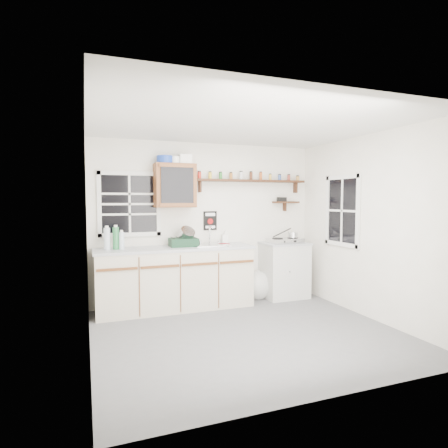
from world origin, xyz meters
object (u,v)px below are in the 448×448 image
object	(u,v)px
dish_rack	(184,240)
hotplate	(285,240)
upper_cabinet	(175,186)
spice_shelf	(250,180)
right_cabinet	(284,270)
main_cabinet	(176,278)

from	to	relation	value
dish_rack	hotplate	distance (m)	1.69
upper_cabinet	spice_shelf	bearing A→B (deg)	3.14
spice_shelf	upper_cabinet	bearing A→B (deg)	-176.86
right_cabinet	spice_shelf	xyz separation A→B (m)	(-0.54, 0.19, 1.47)
main_cabinet	hotplate	bearing A→B (deg)	0.17
upper_cabinet	dish_rack	distance (m)	0.82
spice_shelf	dish_rack	world-z (taller)	spice_shelf
upper_cabinet	spice_shelf	size ratio (longest dim) A/B	0.34
main_cabinet	dish_rack	world-z (taller)	dish_rack
main_cabinet	hotplate	size ratio (longest dim) A/B	3.89
right_cabinet	spice_shelf	bearing A→B (deg)	160.81
main_cabinet	spice_shelf	distance (m)	1.97
main_cabinet	dish_rack	distance (m)	0.58
main_cabinet	spice_shelf	bearing A→B (deg)	9.34
main_cabinet	right_cabinet	distance (m)	1.84
main_cabinet	right_cabinet	bearing A→B (deg)	0.79
main_cabinet	upper_cabinet	bearing A→B (deg)	76.32
main_cabinet	spice_shelf	world-z (taller)	spice_shelf
right_cabinet	upper_cabinet	distance (m)	2.26
right_cabinet	hotplate	bearing A→B (deg)	-87.44
main_cabinet	right_cabinet	size ratio (longest dim) A/B	2.54
dish_rack	right_cabinet	bearing A→B (deg)	0.75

